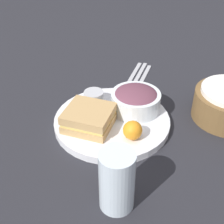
% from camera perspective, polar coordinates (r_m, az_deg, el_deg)
% --- Properties ---
extents(ground_plane, '(4.00, 4.00, 0.00)m').
position_cam_1_polar(ground_plane, '(0.81, 0.00, -2.25)').
color(ground_plane, '#232328').
extents(plate, '(0.30, 0.30, 0.02)m').
position_cam_1_polar(plate, '(0.80, 0.00, -1.71)').
color(plate, silver).
rests_on(plate, ground_plane).
extents(sandwich, '(0.13, 0.13, 0.05)m').
position_cam_1_polar(sandwich, '(0.76, -4.23, -1.10)').
color(sandwich, tan).
rests_on(sandwich, plate).
extents(salad_bowl, '(0.13, 0.13, 0.06)m').
position_cam_1_polar(salad_bowl, '(0.81, 4.36, 2.32)').
color(salad_bowl, white).
rests_on(salad_bowl, plate).
extents(dressing_cup, '(0.05, 0.05, 0.04)m').
position_cam_1_polar(dressing_cup, '(0.84, -3.33, 2.63)').
color(dressing_cup, '#B7B7BC').
rests_on(dressing_cup, plate).
extents(orange_wedge, '(0.05, 0.05, 0.05)m').
position_cam_1_polar(orange_wedge, '(0.72, 3.78, -3.35)').
color(orange_wedge, orange).
rests_on(orange_wedge, plate).
extents(drink_glass, '(0.07, 0.07, 0.13)m').
position_cam_1_polar(drink_glass, '(0.58, 0.89, -12.43)').
color(drink_glass, silver).
rests_on(drink_glass, ground_plane).
extents(fork, '(0.17, 0.06, 0.01)m').
position_cam_1_polar(fork, '(1.03, 3.92, 6.89)').
color(fork, '#B2B2B7').
rests_on(fork, ground_plane).
extents(knife, '(0.18, 0.06, 0.01)m').
position_cam_1_polar(knife, '(1.02, 4.90, 6.72)').
color(knife, '#B2B2B7').
rests_on(knife, ground_plane).
extents(spoon, '(0.15, 0.05, 0.01)m').
position_cam_1_polar(spoon, '(1.02, 5.88, 6.55)').
color(spoon, '#B2B2B7').
rests_on(spoon, ground_plane).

